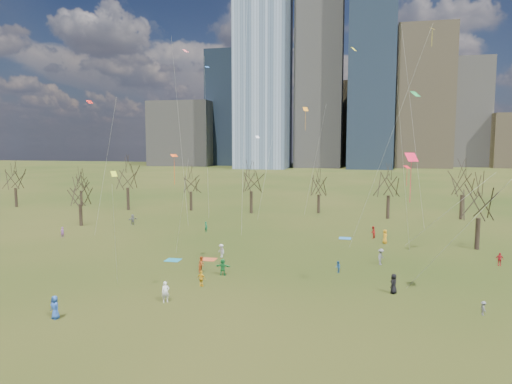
% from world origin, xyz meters
% --- Properties ---
extents(ground, '(500.00, 500.00, 0.00)m').
position_xyz_m(ground, '(0.00, 0.00, 0.00)').
color(ground, black).
rests_on(ground, ground).
extents(downtown_skyline, '(212.50, 78.00, 118.00)m').
position_xyz_m(downtown_skyline, '(-2.43, 210.64, 39.01)').
color(downtown_skyline, slate).
rests_on(downtown_skyline, ground).
extents(bare_tree_row, '(113.04, 29.80, 9.50)m').
position_xyz_m(bare_tree_row, '(-0.09, 37.22, 6.12)').
color(bare_tree_row, black).
rests_on(bare_tree_row, ground).
extents(blanket_teal, '(1.60, 1.50, 0.03)m').
position_xyz_m(blanket_teal, '(-7.86, 5.35, 0.01)').
color(blanket_teal, '#187190').
rests_on(blanket_teal, ground).
extents(blanket_navy, '(1.60, 1.50, 0.03)m').
position_xyz_m(blanket_navy, '(10.31, 21.11, 0.01)').
color(blanket_navy, '#2567AE').
rests_on(blanket_navy, ground).
extents(blanket_crimson, '(1.60, 1.50, 0.03)m').
position_xyz_m(blanket_crimson, '(-4.12, 6.44, 0.01)').
color(blanket_crimson, '#C64D27').
rests_on(blanket_crimson, ground).
extents(person_0, '(0.99, 0.84, 1.72)m').
position_xyz_m(person_0, '(-9.73, -12.18, 0.86)').
color(person_0, '#234A9B').
rests_on(person_0, ground).
extents(person_1, '(0.74, 0.68, 1.70)m').
position_xyz_m(person_1, '(-3.27, -7.19, 0.85)').
color(person_1, white).
rests_on(person_1, ground).
extents(person_2, '(0.74, 0.88, 1.64)m').
position_xyz_m(person_2, '(-3.19, 1.45, 0.82)').
color(person_2, '#BD4B1B').
rests_on(person_2, ground).
extents(person_3, '(0.50, 0.74, 1.07)m').
position_xyz_m(person_3, '(21.00, -4.78, 0.53)').
color(person_3, slate).
rests_on(person_3, ground).
extents(person_4, '(0.91, 0.56, 1.45)m').
position_xyz_m(person_4, '(-1.78, -2.73, 0.72)').
color(person_4, gold).
rests_on(person_4, ground).
extents(person_5, '(1.49, 0.48, 1.61)m').
position_xyz_m(person_5, '(-0.91, 1.04, 0.80)').
color(person_5, '#1C7F38').
rests_on(person_5, ground).
extents(person_6, '(0.89, 1.00, 1.72)m').
position_xyz_m(person_6, '(14.86, -1.08, 0.86)').
color(person_6, black).
rests_on(person_6, ground).
extents(person_7, '(0.47, 0.59, 1.43)m').
position_xyz_m(person_7, '(-27.34, 13.60, 0.71)').
color(person_7, '#8E4E9C').
rests_on(person_7, ground).
extents(person_8, '(0.55, 0.65, 1.17)m').
position_xyz_m(person_8, '(9.98, 4.23, 0.58)').
color(person_8, '#265FA5').
rests_on(person_8, ground).
extents(person_9, '(1.11, 1.03, 1.50)m').
position_xyz_m(person_9, '(-3.06, 7.75, 0.75)').
color(person_9, silver).
rests_on(person_9, ground).
extents(person_10, '(0.82, 0.38, 1.37)m').
position_xyz_m(person_10, '(26.41, 10.56, 0.68)').
color(person_10, red).
rests_on(person_10, ground).
extents(person_11, '(1.29, 1.55, 1.67)m').
position_xyz_m(person_11, '(-22.48, 24.35, 0.83)').
color(person_11, '#5C5D60').
rests_on(person_11, ground).
extents(person_12, '(0.69, 0.95, 1.80)m').
position_xyz_m(person_12, '(15.33, 18.96, 0.90)').
color(person_12, orange).
rests_on(person_12, ground).
extents(person_13, '(0.65, 0.61, 1.50)m').
position_xyz_m(person_13, '(-9.43, 21.37, 0.75)').
color(person_13, '#176B40').
rests_on(person_13, ground).
extents(person_14, '(0.87, 0.97, 1.64)m').
position_xyz_m(person_14, '(13.95, 21.97, 0.82)').
color(person_14, '#B21E19').
rests_on(person_14, ground).
extents(person_15, '(1.04, 1.28, 1.73)m').
position_xyz_m(person_15, '(14.28, 8.26, 0.86)').
color(person_15, slate).
rests_on(person_15, ground).
extents(kites_airborne, '(53.02, 48.42, 33.86)m').
position_xyz_m(kites_airborne, '(7.04, 11.63, 13.31)').
color(kites_airborne, '#FF5115').
rests_on(kites_airborne, ground).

